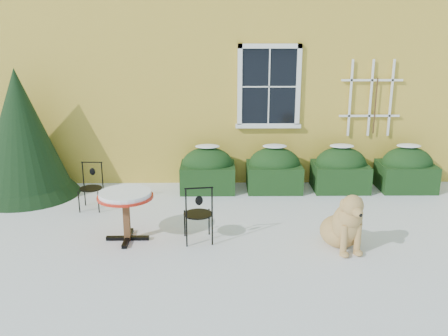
{
  "coord_description": "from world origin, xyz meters",
  "views": [
    {
      "loc": [
        -0.1,
        -6.78,
        3.17
      ],
      "look_at": [
        0.0,
        1.0,
        0.9
      ],
      "focal_mm": 40.0,
      "sensor_mm": 36.0,
      "label": 1
    }
  ],
  "objects_px": {
    "evergreen_shrub": "(22,146)",
    "patio_chair_far": "(91,186)",
    "patio_chair_near": "(198,213)",
    "dog": "(345,225)",
    "bistro_table": "(125,200)"
  },
  "relations": [
    {
      "from": "patio_chair_near",
      "to": "bistro_table",
      "type": "bearing_deg",
      "value": -11.64
    },
    {
      "from": "evergreen_shrub",
      "to": "patio_chair_far",
      "type": "bearing_deg",
      "value": -28.15
    },
    {
      "from": "patio_chair_far",
      "to": "dog",
      "type": "height_order",
      "value": "dog"
    },
    {
      "from": "patio_chair_near",
      "to": "dog",
      "type": "bearing_deg",
      "value": 164.83
    },
    {
      "from": "bistro_table",
      "to": "dog",
      "type": "xyz_separation_m",
      "value": [
        3.2,
        -0.33,
        -0.28
      ]
    },
    {
      "from": "patio_chair_far",
      "to": "dog",
      "type": "relative_size",
      "value": 0.8
    },
    {
      "from": "patio_chair_near",
      "to": "evergreen_shrub",
      "type": "bearing_deg",
      "value": -41.09
    },
    {
      "from": "evergreen_shrub",
      "to": "patio_chair_far",
      "type": "distance_m",
      "value": 1.71
    },
    {
      "from": "patio_chair_far",
      "to": "bistro_table",
      "type": "bearing_deg",
      "value": -55.39
    },
    {
      "from": "bistro_table",
      "to": "dog",
      "type": "bearing_deg",
      "value": -5.95
    },
    {
      "from": "bistro_table",
      "to": "dog",
      "type": "relative_size",
      "value": 0.81
    },
    {
      "from": "patio_chair_far",
      "to": "dog",
      "type": "bearing_deg",
      "value": -20.22
    },
    {
      "from": "bistro_table",
      "to": "patio_chair_near",
      "type": "distance_m",
      "value": 1.1
    },
    {
      "from": "dog",
      "to": "patio_chair_near",
      "type": "bearing_deg",
      "value": 161.01
    },
    {
      "from": "bistro_table",
      "to": "patio_chair_near",
      "type": "bearing_deg",
      "value": -3.61
    }
  ]
}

